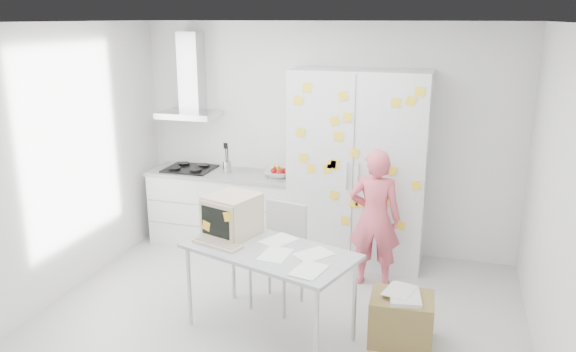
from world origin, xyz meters
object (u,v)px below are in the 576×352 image
(person, at_px, (375,218))
(chair, at_px, (280,249))
(desk, at_px, (245,230))
(cardboard_box, at_px, (401,318))

(person, distance_m, chair, 1.06)
(person, relative_size, desk, 0.89)
(desk, bearing_deg, chair, 83.12)
(desk, distance_m, chair, 0.57)
(chair, height_order, cardboard_box, chair)
(chair, bearing_deg, cardboard_box, -6.02)
(person, height_order, chair, person)
(chair, distance_m, cardboard_box, 1.32)
(person, height_order, desk, person)
(desk, relative_size, chair, 1.64)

